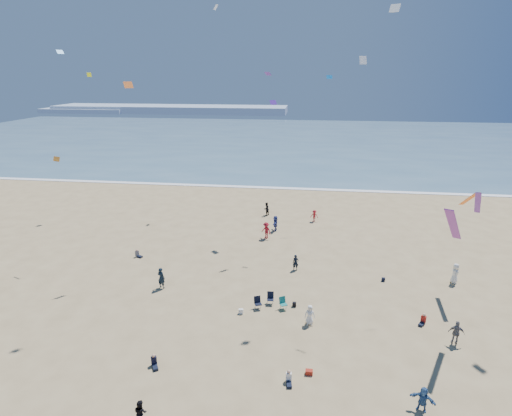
# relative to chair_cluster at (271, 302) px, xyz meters

# --- Properties ---
(ground) EXTENTS (220.00, 220.00, 0.00)m
(ground) POSITION_rel_chair_cluster_xyz_m (-2.89, -10.21, -0.50)
(ground) COLOR tan
(ground) RESTS_ON ground
(ocean) EXTENTS (220.00, 100.00, 0.06)m
(ocean) POSITION_rel_chair_cluster_xyz_m (-2.89, 84.79, -0.47)
(ocean) COLOR #476B84
(ocean) RESTS_ON ground
(surf_line) EXTENTS (220.00, 1.20, 0.08)m
(surf_line) POSITION_rel_chair_cluster_xyz_m (-2.89, 34.79, -0.46)
(surf_line) COLOR white
(surf_line) RESTS_ON ground
(headland_far) EXTENTS (110.00, 20.00, 3.20)m
(headland_far) POSITION_rel_chair_cluster_xyz_m (-62.89, 159.79, 1.10)
(headland_far) COLOR #7A8EA8
(headland_far) RESTS_ON ground
(headland_near) EXTENTS (40.00, 14.00, 2.00)m
(headland_near) POSITION_rel_chair_cluster_xyz_m (-102.89, 154.79, 0.50)
(headland_near) COLOR #7A8EA8
(headland_near) RESTS_ON ground
(standing_flyers) EXTENTS (35.31, 39.83, 1.92)m
(standing_flyers) POSITION_rel_chair_cluster_xyz_m (1.38, 5.74, 0.35)
(standing_flyers) COLOR black
(standing_flyers) RESTS_ON ground
(seated_group) EXTENTS (26.81, 26.59, 0.84)m
(seated_group) POSITION_rel_chair_cluster_xyz_m (-1.37, -5.36, -0.08)
(seated_group) COLOR white
(seated_group) RESTS_ON ground
(chair_cluster) EXTENTS (2.80, 1.51, 1.00)m
(chair_cluster) POSITION_rel_chair_cluster_xyz_m (0.00, 0.00, 0.00)
(chair_cluster) COLOR black
(chair_cluster) RESTS_ON ground
(white_tote) EXTENTS (0.35, 0.20, 0.40)m
(white_tote) POSITION_rel_chair_cluster_xyz_m (-2.20, -1.17, -0.30)
(white_tote) COLOR white
(white_tote) RESTS_ON ground
(black_backpack) EXTENTS (0.30, 0.22, 0.38)m
(black_backpack) POSITION_rel_chair_cluster_xyz_m (1.87, 0.36, -0.31)
(black_backpack) COLOR black
(black_backpack) RESTS_ON ground
(cooler) EXTENTS (0.45, 0.30, 0.30)m
(cooler) POSITION_rel_chair_cluster_xyz_m (3.07, -7.13, -0.35)
(cooler) COLOR #A52617
(cooler) RESTS_ON ground
(navy_bag) EXTENTS (0.28, 0.18, 0.34)m
(navy_bag) POSITION_rel_chair_cluster_xyz_m (9.64, 5.52, -0.33)
(navy_bag) COLOR black
(navy_bag) RESTS_ON ground
(kites_aloft) EXTENTS (46.59, 41.03, 24.09)m
(kites_aloft) POSITION_rel_chair_cluster_xyz_m (6.27, 3.28, 14.34)
(kites_aloft) COLOR #542897
(kites_aloft) RESTS_ON ground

